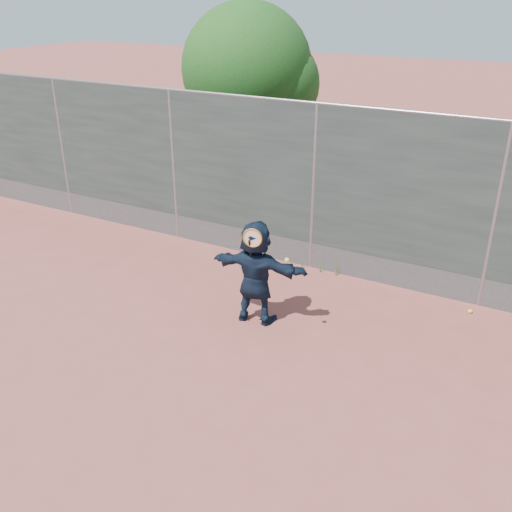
% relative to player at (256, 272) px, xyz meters
% --- Properties ---
extents(ground, '(80.00, 80.00, 0.00)m').
position_rel_player_xyz_m(ground, '(0.00, -1.38, -0.82)').
color(ground, '#9E4C42').
rests_on(ground, ground).
extents(player, '(1.57, 0.64, 1.65)m').
position_rel_player_xyz_m(player, '(0.00, 0.00, 0.00)').
color(player, '#122034').
rests_on(player, ground).
extents(ball_ground, '(0.07, 0.07, 0.07)m').
position_rel_player_xyz_m(ball_ground, '(2.93, 1.79, -0.79)').
color(ball_ground, yellow).
rests_on(ball_ground, ground).
extents(fence, '(20.00, 0.06, 3.03)m').
position_rel_player_xyz_m(fence, '(0.00, 2.12, 0.76)').
color(fence, '#38423D').
rests_on(fence, ground).
extents(swing_action, '(0.78, 0.21, 0.51)m').
position_rel_player_xyz_m(swing_action, '(0.11, -0.21, 0.62)').
color(swing_action, '#CE6A13').
rests_on(swing_action, ground).
extents(tree_left, '(3.15, 3.00, 4.53)m').
position_rel_player_xyz_m(tree_left, '(-2.85, 5.18, 2.12)').
color(tree_left, '#382314').
rests_on(tree_left, ground).
extents(weed_clump, '(0.68, 0.07, 0.30)m').
position_rel_player_xyz_m(weed_clump, '(0.30, 2.01, -0.69)').
color(weed_clump, '#387226').
rests_on(weed_clump, ground).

